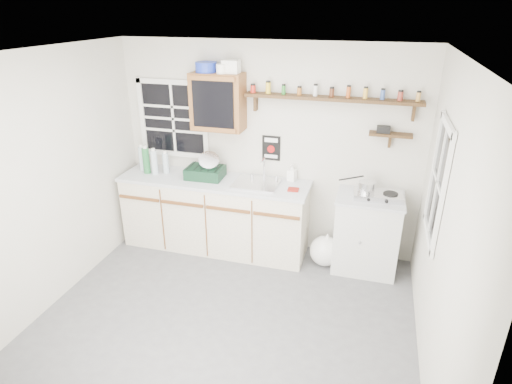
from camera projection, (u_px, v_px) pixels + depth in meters
room at (221, 205)px, 3.70m from camera, size 3.64×3.24×2.54m
main_cabinet at (215, 214)px, 5.31m from camera, size 2.31×0.63×0.92m
right_cabinet at (366, 233)px, 4.88m from camera, size 0.73×0.57×0.91m
sink at (257, 183)px, 4.99m from camera, size 0.52×0.44×0.29m
upper_cabinet at (218, 102)px, 4.88m from camera, size 0.60×0.32×0.65m
upper_cabinet_clutter at (216, 67)px, 4.73m from camera, size 0.51×0.24×0.14m
spice_shelf at (331, 98)px, 4.58m from camera, size 1.91×0.18×0.34m
secondary_shelf at (388, 134)px, 4.57m from camera, size 0.45×0.16×0.24m
warning_sign at (271, 148)px, 5.08m from camera, size 0.22×0.02×0.30m
window_back at (173, 119)px, 5.28m from camera, size 0.93×0.03×0.98m
window_right at (438, 182)px, 3.66m from camera, size 0.03×0.78×1.08m
water_bottles at (151, 161)px, 5.28m from camera, size 0.41×0.16×0.35m
dish_rack at (206, 169)px, 5.14m from camera, size 0.45×0.35×0.33m
soap_bottle at (292, 173)px, 5.05m from camera, size 0.11×0.11×0.20m
rag at (293, 190)px, 4.82m from camera, size 0.13×0.11×0.02m
hotplate at (378, 195)px, 4.64m from camera, size 0.54×0.32×0.08m
saucepan at (366, 186)px, 4.65m from camera, size 0.41×0.30×0.19m
trash_bag at (325, 251)px, 5.03m from camera, size 0.39×0.35×0.44m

